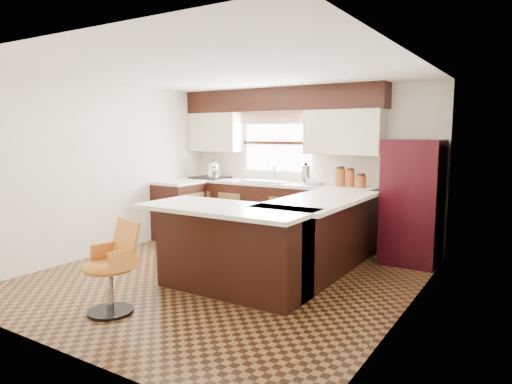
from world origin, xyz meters
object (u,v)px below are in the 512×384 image
Objects in this scene: peninsula_long at (316,239)px; peninsula_return at (233,251)px; refrigerator at (413,202)px; bar_chair at (109,268)px.

peninsula_long and peninsula_return have the same top height.
refrigerator reaches higher than peninsula_long.
refrigerator is (0.83, 1.20, 0.36)m from peninsula_long.
refrigerator is at bearing 55.18° from peninsula_long.
peninsula_long is 2.21× the size of bar_chair.
refrigerator is 1.85× the size of bar_chair.
peninsula_return is (-0.53, -0.97, 0.00)m from peninsula_long.
peninsula_long is 2.40m from bar_chair.
bar_chair is at bearing -120.08° from peninsula_return.
bar_chair is at bearing -121.36° from refrigerator.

